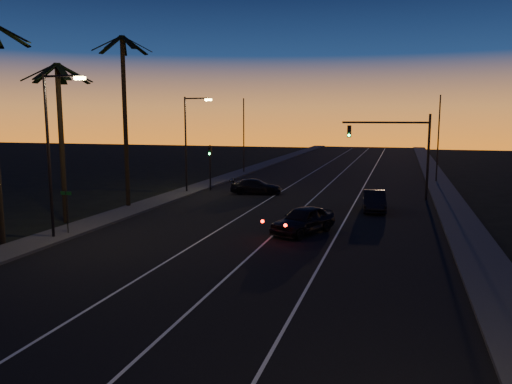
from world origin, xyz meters
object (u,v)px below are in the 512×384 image
(cross_car, at_px, (256,186))
(lead_car, at_px, (303,220))
(signal_mast, at_px, (399,141))
(right_car, at_px, (374,201))

(cross_car, bearing_deg, lead_car, -63.50)
(signal_mast, height_order, right_car, signal_mast)
(signal_mast, distance_m, right_car, 7.64)
(signal_mast, distance_m, cross_car, 12.71)
(signal_mast, xyz_separation_m, cross_car, (-11.99, -0.89, -4.11))
(lead_car, bearing_deg, cross_car, 116.50)
(lead_car, relative_size, right_car, 1.19)
(signal_mast, xyz_separation_m, right_car, (-1.51, -6.31, -4.04))
(lead_car, height_order, right_car, lead_car)
(signal_mast, height_order, cross_car, signal_mast)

